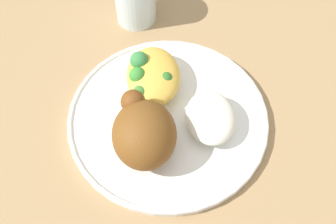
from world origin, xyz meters
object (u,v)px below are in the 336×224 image
object	(u,v)px
plate	(168,118)
mac_cheese_with_broccoli	(152,75)
rice_pile	(211,117)
roasted_chicken	(144,133)

from	to	relation	value
plate	mac_cheese_with_broccoli	distance (m)	0.07
plate	rice_pile	bearing A→B (deg)	-106.24
mac_cheese_with_broccoli	rice_pile	bearing A→B (deg)	-133.91
roasted_chicken	mac_cheese_with_broccoli	xyz separation A→B (m)	(0.11, -0.02, -0.02)
plate	rice_pile	distance (m)	0.07
plate	mac_cheese_with_broccoli	xyz separation A→B (m)	(0.06, 0.02, 0.03)
roasted_chicken	rice_pile	size ratio (longest dim) A/B	1.22
mac_cheese_with_broccoli	plate	bearing A→B (deg)	-161.49
plate	roasted_chicken	world-z (taller)	roasted_chicken
roasted_chicken	rice_pile	bearing A→B (deg)	-71.61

